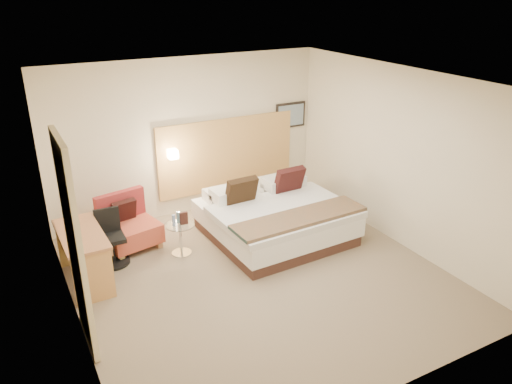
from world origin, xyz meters
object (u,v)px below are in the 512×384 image
side_table (181,237)px  desk (84,243)px  lounge_chair (129,226)px  bed (275,217)px  desk_chair (111,242)px

side_table → desk: bearing=-175.9°
lounge_chair → desk: bearing=-137.3°
bed → lounge_chair: size_ratio=2.34×
bed → side_table: bed is taller
desk → desk_chair: size_ratio=1.48×
bed → desk_chair: size_ratio=2.64×
bed → desk: (-2.91, 0.07, 0.26)m
side_table → desk: desk is taller
desk → desk_chair: 0.58m
side_table → desk_chair: 1.00m
desk → desk_chair: (0.41, 0.32, -0.25)m
bed → lounge_chair: bearing=160.1°
lounge_chair → desk_chair: 0.52m
lounge_chair → desk: (-0.76, -0.71, 0.25)m
side_table → desk_chair: (-0.97, 0.22, 0.06)m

